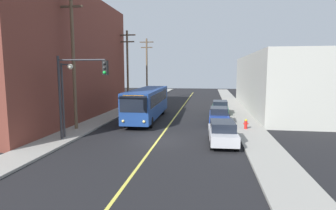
{
  "coord_description": "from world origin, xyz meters",
  "views": [
    {
      "loc": [
        3.66,
        -19.18,
        5.09
      ],
      "look_at": [
        0.0,
        5.07,
        2.0
      ],
      "focal_mm": 29.03,
      "sensor_mm": 36.0,
      "label": 1
    }
  ],
  "objects": [
    {
      "name": "sidewalk_right",
      "position": [
        7.25,
        10.0,
        0.07
      ],
      "size": [
        2.5,
        90.0,
        0.15
      ],
      "primitive_type": "cube",
      "color": "gray",
      "rests_on": "ground"
    },
    {
      "name": "utility_pole_far",
      "position": [
        -7.07,
        27.25,
        5.88
      ],
      "size": [
        2.4,
        0.28,
        10.43
      ],
      "color": "brown",
      "rests_on": "sidewalk_left"
    },
    {
      "name": "street_lamp_left",
      "position": [
        -6.83,
        -0.55,
        3.74
      ],
      "size": [
        0.98,
        0.4,
        5.5
      ],
      "color": "#38383D",
      "rests_on": "sidewalk_left"
    },
    {
      "name": "utility_pole_near",
      "position": [
        -7.59,
        2.36,
        6.51
      ],
      "size": [
        2.4,
        0.28,
        11.66
      ],
      "color": "brown",
      "rests_on": "sidewalk_left"
    },
    {
      "name": "fire_hydrant",
      "position": [
        6.85,
        4.43,
        0.58
      ],
      "size": [
        0.44,
        0.26,
        0.84
      ],
      "color": "red",
      "rests_on": "sidewalk_right"
    },
    {
      "name": "sidewalk_left",
      "position": [
        -7.25,
        10.0,
        0.07
      ],
      "size": [
        2.5,
        90.0,
        0.15
      ],
      "primitive_type": "cube",
      "color": "gray",
      "rests_on": "ground"
    },
    {
      "name": "traffic_signal_left_corner",
      "position": [
        -5.41,
        -1.13,
        4.3
      ],
      "size": [
        3.75,
        0.48,
        6.0
      ],
      "color": "#2D2D33",
      "rests_on": "sidewalk_left"
    },
    {
      "name": "building_left_brick",
      "position": [
        -13.49,
        7.26,
        6.49
      ],
      "size": [
        10.0,
        23.45,
        12.99
      ],
      "color": "brown",
      "rests_on": "ground"
    },
    {
      "name": "utility_pole_mid",
      "position": [
        -7.56,
        17.57,
        5.86
      ],
      "size": [
        2.4,
        0.28,
        10.4
      ],
      "color": "brown",
      "rests_on": "sidewalk_left"
    },
    {
      "name": "parked_car_blue",
      "position": [
        4.66,
        6.96,
        0.84
      ],
      "size": [
        1.88,
        4.43,
        1.62
      ],
      "color": "navy",
      "rests_on": "ground"
    },
    {
      "name": "lane_stripe_center",
      "position": [
        0.0,
        15.0,
        0.01
      ],
      "size": [
        0.16,
        60.0,
        0.01
      ],
      "primitive_type": "cube",
      "color": "#D8CC4C",
      "rests_on": "ground"
    },
    {
      "name": "city_bus",
      "position": [
        -2.66,
        8.43,
        1.82
      ],
      "size": [
        2.82,
        12.2,
        3.2
      ],
      "color": "navy",
      "rests_on": "ground"
    },
    {
      "name": "building_right_warehouse",
      "position": [
        14.49,
        17.72,
        3.56
      ],
      "size": [
        12.0,
        25.55,
        7.11
      ],
      "color": "#B2B2A8",
      "rests_on": "ground"
    },
    {
      "name": "ground_plane",
      "position": [
        0.0,
        0.0,
        0.0
      ],
      "size": [
        120.0,
        120.0,
        0.0
      ],
      "primitive_type": "plane",
      "color": "black"
    },
    {
      "name": "parked_car_green",
      "position": [
        5.0,
        12.82,
        0.84
      ],
      "size": [
        1.94,
        4.46,
        1.62
      ],
      "color": "#196038",
      "rests_on": "ground"
    },
    {
      "name": "parked_car_silver",
      "position": [
        4.65,
        -0.33,
        0.84
      ],
      "size": [
        1.97,
        4.47,
        1.62
      ],
      "color": "#B7B7BC",
      "rests_on": "ground"
    }
  ]
}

